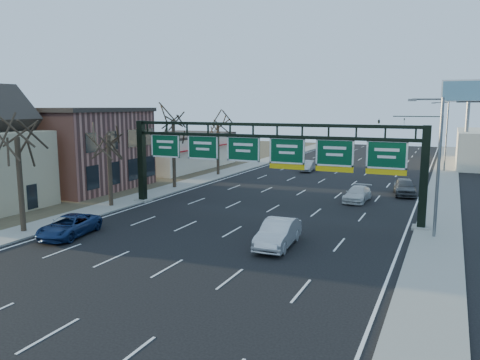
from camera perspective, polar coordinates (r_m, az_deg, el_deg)
The scene contains 21 objects.
ground at distance 30.34m, azimuth -2.59°, elevation -7.22°, with size 160.00×160.00×0.00m, color black.
sidewalk_left at distance 53.48m, azimuth -5.12°, elevation -0.07°, with size 3.00×120.00×0.12m, color gray.
sidewalk_right at distance 46.71m, azimuth 23.42°, elevation -2.12°, with size 3.00×120.00×0.12m, color gray.
dirt_strip_left at distance 60.37m, azimuth -15.25°, elevation 0.66°, with size 21.00×120.00×0.06m, color #473D2B.
lane_markings at distance 48.56m, azimuth 8.16°, elevation -1.12°, with size 21.60×120.00×0.01m, color white.
sign_gantry at distance 36.58m, azimuth 3.27°, elevation 2.96°, with size 24.60×1.20×7.20m.
brick_block at distance 50.90m, azimuth -18.84°, elevation 3.67°, with size 10.40×12.40×8.30m.
cream_strip at distance 65.29m, azimuth -7.91°, elevation 3.56°, with size 10.90×18.40×4.70m.
tree_near at distance 34.07m, azimuth -25.68°, elevation 6.46°, with size 3.60×3.60×8.86m.
tree_gantry at distance 40.47m, azimuth -15.82°, elevation 6.75°, with size 3.60×3.60×8.48m.
tree_mid at distance 48.53m, azimuth -8.18°, elevation 8.19°, with size 3.60×3.60×9.24m.
tree_far at distance 57.22m, azimuth -2.74°, elevation 8.02°, with size 3.60×3.60×8.86m.
streetlight_near at distance 32.13m, azimuth 22.86°, elevation 2.24°, with size 2.15×0.22×9.00m.
streetlight_far at distance 66.03m, azimuth 23.77°, elevation 5.31°, with size 2.15×0.22×9.00m.
billboard_right at distance 70.95m, azimuth 26.10°, elevation 8.59°, with size 7.00×0.50×12.00m.
traffic_signal_mast at distance 81.35m, azimuth 19.15°, elevation 6.43°, with size 10.16×0.54×7.00m.
car_blue_suv at distance 32.79m, azimuth -20.12°, elevation -5.29°, with size 2.28×4.93×1.37m, color navy.
car_silver_sedan at distance 28.65m, azimuth 4.66°, elevation -6.51°, with size 1.74×4.99×1.64m, color #B9B9BE.
car_white_wagon at distance 43.21m, azimuth 14.12°, elevation -1.67°, with size 1.87×4.59×1.33m, color silver.
car_grey_far at distance 47.50m, azimuth 19.45°, elevation -0.79°, with size 1.92×4.77×1.62m, color #424447.
car_silver_distant at distance 61.94m, azimuth 8.24°, elevation 1.71°, with size 1.47×4.21×1.39m, color #A6A6AB.
Camera 1 is at (13.25, -25.94, 8.48)m, focal length 35.00 mm.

